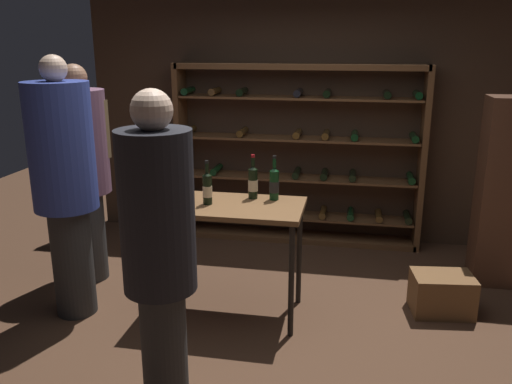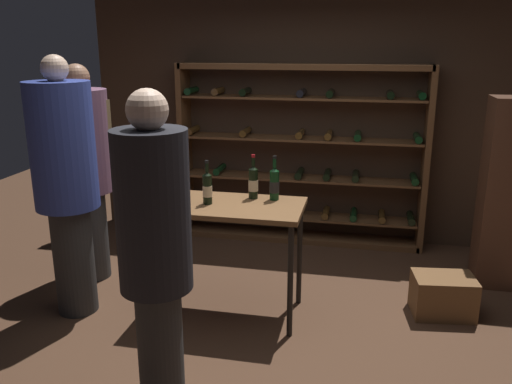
# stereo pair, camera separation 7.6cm
# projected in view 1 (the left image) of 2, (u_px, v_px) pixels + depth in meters

# --- Properties ---
(ground_plane) EXTENTS (10.29, 10.29, 0.00)m
(ground_plane) POSITION_uv_depth(u_px,v_px,m) (276.00, 327.00, 4.12)
(ground_plane) COLOR #472D1E
(back_wall) EXTENTS (4.86, 0.10, 2.69)m
(back_wall) POSITION_uv_depth(u_px,v_px,m) (306.00, 118.00, 5.78)
(back_wall) COLOR #3D2B1E
(back_wall) RESTS_ON ground
(wine_rack) EXTENTS (2.67, 0.32, 1.94)m
(wine_rack) POSITION_uv_depth(u_px,v_px,m) (298.00, 156.00, 5.70)
(wine_rack) COLOR brown
(wine_rack) RESTS_ON ground
(tasting_table) EXTENTS (1.18, 0.64, 0.93)m
(tasting_table) POSITION_uv_depth(u_px,v_px,m) (228.00, 217.00, 4.14)
(tasting_table) COLOR brown
(tasting_table) RESTS_ON ground
(person_guest_blue_shirt) EXTENTS (0.49, 0.49, 2.07)m
(person_guest_blue_shirt) POSITION_uv_depth(u_px,v_px,m) (64.00, 178.00, 4.05)
(person_guest_blue_shirt) COLOR #2B2B2B
(person_guest_blue_shirt) RESTS_ON ground
(person_bystander_red_print) EXTENTS (0.50, 0.49, 1.97)m
(person_bystander_red_print) POSITION_uv_depth(u_px,v_px,m) (82.00, 166.00, 4.71)
(person_bystander_red_print) COLOR #303030
(person_bystander_red_print) RESTS_ON ground
(person_guest_plum_blouse) EXTENTS (0.41, 0.41, 1.93)m
(person_guest_plum_blouse) POSITION_uv_depth(u_px,v_px,m) (159.00, 247.00, 2.88)
(person_guest_plum_blouse) COLOR #2E2E2E
(person_guest_plum_blouse) RESTS_ON ground
(wine_crate) EXTENTS (0.52, 0.40, 0.33)m
(wine_crate) POSITION_uv_depth(u_px,v_px,m) (442.00, 294.00, 4.31)
(wine_crate) COLOR brown
(wine_crate) RESTS_ON ground
(display_cabinet) EXTENTS (0.44, 0.36, 1.71)m
(display_cabinet) POSITION_uv_depth(u_px,v_px,m) (504.00, 193.00, 4.69)
(display_cabinet) COLOR #4C2D1E
(display_cabinet) RESTS_ON ground
(wine_bottle_gold_foil) EXTENTS (0.08, 0.08, 0.36)m
(wine_bottle_gold_foil) POSITION_uv_depth(u_px,v_px,m) (274.00, 184.00, 4.19)
(wine_bottle_gold_foil) COLOR black
(wine_bottle_gold_foil) RESTS_ON tasting_table
(wine_bottle_black_capsule) EXTENTS (0.08, 0.08, 0.36)m
(wine_bottle_black_capsule) POSITION_uv_depth(u_px,v_px,m) (253.00, 182.00, 4.23)
(wine_bottle_black_capsule) COLOR black
(wine_bottle_black_capsule) RESTS_ON tasting_table
(wine_bottle_green_slim) EXTENTS (0.08, 0.08, 0.35)m
(wine_bottle_green_slim) POSITION_uv_depth(u_px,v_px,m) (207.00, 188.00, 4.08)
(wine_bottle_green_slim) COLOR black
(wine_bottle_green_slim) RESTS_ON tasting_table
(wine_glass_stemmed_center) EXTENTS (0.08, 0.08, 0.13)m
(wine_glass_stemmed_center) POSITION_uv_depth(u_px,v_px,m) (166.00, 197.00, 3.98)
(wine_glass_stemmed_center) COLOR silver
(wine_glass_stemmed_center) RESTS_ON tasting_table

